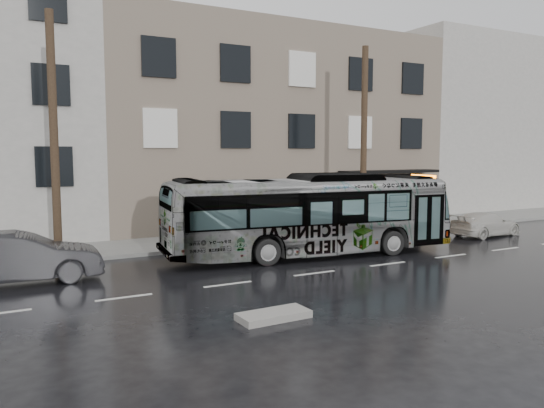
{
  "coord_description": "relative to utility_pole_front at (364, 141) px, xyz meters",
  "views": [
    {
      "loc": [
        -9.59,
        -17.46,
        4.13
      ],
      "look_at": [
        1.02,
        2.5,
        1.89
      ],
      "focal_mm": 35.0,
      "sensor_mm": 36.0,
      "label": 1
    }
  ],
  "objects": [
    {
      "name": "ground",
      "position": [
        -6.5,
        -3.3,
        -4.65
      ],
      "size": [
        120.0,
        120.0,
        0.0
      ],
      "primitive_type": "plane",
      "color": "black",
      "rests_on": "ground"
    },
    {
      "name": "sidewalk",
      "position": [
        -6.5,
        1.6,
        -4.58
      ],
      "size": [
        90.0,
        3.6,
        0.15
      ],
      "primitive_type": "cube",
      "color": "gray",
      "rests_on": "ground"
    },
    {
      "name": "building_taupe",
      "position": [
        -1.5,
        9.4,
        0.85
      ],
      "size": [
        20.0,
        12.0,
        11.0
      ],
      "primitive_type": "cube",
      "color": "#756B5A",
      "rests_on": "ground"
    },
    {
      "name": "building_filler",
      "position": [
        17.5,
        9.4,
        1.35
      ],
      "size": [
        18.0,
        12.0,
        12.0
      ],
      "primitive_type": "cube",
      "color": "#B7B3AD",
      "rests_on": "ground"
    },
    {
      "name": "utility_pole_front",
      "position": [
        0.0,
        0.0,
        0.0
      ],
      "size": [
        0.3,
        0.3,
        9.0
      ],
      "primitive_type": "cylinder",
      "color": "#423321",
      "rests_on": "sidewalk"
    },
    {
      "name": "utility_pole_rear",
      "position": [
        -14.0,
        0.0,
        0.0
      ],
      "size": [
        0.3,
        0.3,
        9.0
      ],
      "primitive_type": "cylinder",
      "color": "#423321",
      "rests_on": "sidewalk"
    },
    {
      "name": "sign_post",
      "position": [
        1.1,
        0.0,
        -3.3
      ],
      "size": [
        0.06,
        0.06,
        2.4
      ],
      "primitive_type": "cylinder",
      "color": "slate",
      "rests_on": "sidewalk"
    },
    {
      "name": "bus",
      "position": [
        -4.98,
        -3.03,
        -3.02
      ],
      "size": [
        11.91,
        4.08,
        3.25
      ],
      "primitive_type": "imported",
      "rotation": [
        0.0,
        0.0,
        1.45
      ],
      "color": "#B2B2B2",
      "rests_on": "ground"
    },
    {
      "name": "white_sedan",
      "position": [
        5.25,
        -2.93,
        -4.07
      ],
      "size": [
        4.13,
        1.94,
        1.16
      ],
      "primitive_type": "imported",
      "rotation": [
        0.0,
        0.0,
        1.65
      ],
      "color": "beige",
      "rests_on": "ground"
    },
    {
      "name": "dark_sedan",
      "position": [
        -15.38,
        -2.61,
        -3.85
      ],
      "size": [
        4.97,
        1.98,
        1.61
      ],
      "primitive_type": "imported",
      "rotation": [
        0.0,
        0.0,
        1.51
      ],
      "color": "black",
      "rests_on": "ground"
    },
    {
      "name": "slush_pile",
      "position": [
        -10.05,
        -9.49,
        -4.56
      ],
      "size": [
        1.83,
        0.86,
        0.18
      ],
      "primitive_type": "cube",
      "rotation": [
        0.0,
        0.0,
        0.03
      ],
      "color": "gray",
      "rests_on": "ground"
    }
  ]
}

